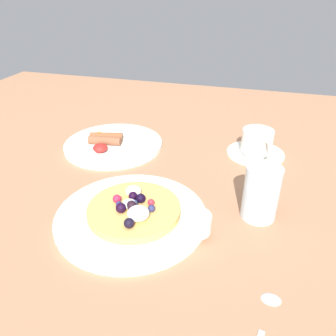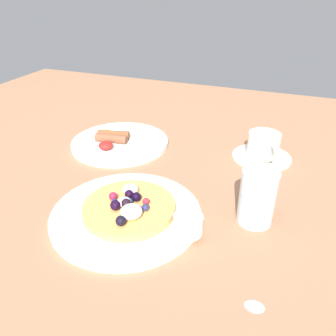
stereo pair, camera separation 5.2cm
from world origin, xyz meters
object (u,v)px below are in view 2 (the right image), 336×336
(syrup_ramekin, at_px, (188,224))
(breakfast_plate, at_px, (120,143))
(pancake_plate, at_px, (126,214))
(coffee_cup, at_px, (264,144))
(water_glass, at_px, (257,197))
(coffee_saucer, at_px, (262,156))
(teaspoon, at_px, (243,330))

(syrup_ramekin, distance_m, breakfast_plate, 0.40)
(pancake_plate, relative_size, coffee_cup, 2.83)
(breakfast_plate, height_order, water_glass, water_glass)
(pancake_plate, bearing_deg, coffee_cup, 57.29)
(syrup_ramekin, bearing_deg, breakfast_plate, 134.78)
(coffee_saucer, bearing_deg, breakfast_plate, -170.90)
(pancake_plate, height_order, coffee_saucer, pancake_plate)
(coffee_saucer, bearing_deg, teaspoon, -85.73)
(breakfast_plate, distance_m, teaspoon, 0.60)
(coffee_saucer, distance_m, teaspoon, 0.49)
(pancake_plate, xyz_separation_m, teaspoon, (0.25, -0.16, -0.00))
(coffee_saucer, xyz_separation_m, teaspoon, (0.04, -0.49, -0.00))
(breakfast_plate, distance_m, coffee_saucer, 0.37)
(pancake_plate, xyz_separation_m, coffee_cup, (0.21, 0.33, 0.03))
(pancake_plate, relative_size, breakfast_plate, 1.10)
(syrup_ramekin, relative_size, teaspoon, 0.30)
(syrup_ramekin, bearing_deg, water_glass, 40.35)
(coffee_saucer, xyz_separation_m, coffee_cup, (0.00, -0.00, 0.03))
(syrup_ramekin, relative_size, coffee_saucer, 0.36)
(teaspoon, bearing_deg, pancake_plate, 147.22)
(teaspoon, bearing_deg, water_glass, 94.75)
(syrup_ramekin, height_order, breakfast_plate, syrup_ramekin)
(coffee_saucer, relative_size, teaspoon, 0.85)
(teaspoon, bearing_deg, syrup_ramekin, 129.64)
(coffee_saucer, bearing_deg, water_glass, -86.16)
(pancake_plate, relative_size, teaspoon, 1.66)
(teaspoon, relative_size, water_glass, 1.62)
(coffee_cup, bearing_deg, teaspoon, -85.81)
(coffee_cup, bearing_deg, water_glass, -86.33)
(coffee_saucer, bearing_deg, syrup_ramekin, -103.81)
(breakfast_plate, xyz_separation_m, teaspoon, (0.41, -0.43, -0.00))
(teaspoon, xyz_separation_m, water_glass, (-0.02, 0.23, 0.05))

